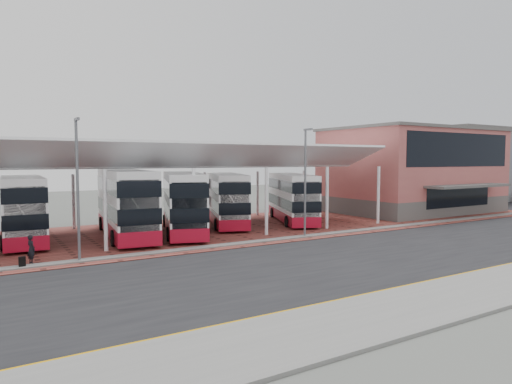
{
  "coord_description": "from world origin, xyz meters",
  "views": [
    {
      "loc": [
        -18.79,
        -20.6,
        5.76
      ],
      "look_at": [
        -1.79,
        7.1,
        3.48
      ],
      "focal_mm": 32.0,
      "sensor_mm": 36.0,
      "label": 1
    }
  ],
  "objects_px": {
    "bus_1": "(23,209)",
    "pedestrian": "(31,249)",
    "terminal": "(412,170)",
    "bus_4": "(226,199)",
    "bus_2": "(125,204)",
    "bus_5": "(292,198)",
    "bus_3": "(183,203)"
  },
  "relations": [
    {
      "from": "bus_1",
      "to": "pedestrian",
      "type": "relative_size",
      "value": 6.97
    },
    {
      "from": "terminal",
      "to": "bus_1",
      "type": "xyz_separation_m",
      "value": [
        -39.12,
        1.33,
        -2.33
      ]
    },
    {
      "from": "bus_4",
      "to": "pedestrian",
      "type": "distance_m",
      "value": 18.33
    },
    {
      "from": "terminal",
      "to": "bus_2",
      "type": "height_order",
      "value": "terminal"
    },
    {
      "from": "bus_4",
      "to": "pedestrian",
      "type": "xyz_separation_m",
      "value": [
        -16.37,
        -8.12,
        -1.44
      ]
    },
    {
      "from": "terminal",
      "to": "pedestrian",
      "type": "height_order",
      "value": "terminal"
    },
    {
      "from": "bus_4",
      "to": "bus_5",
      "type": "xyz_separation_m",
      "value": [
        6.04,
        -1.66,
        -0.05
      ]
    },
    {
      "from": "terminal",
      "to": "bus_2",
      "type": "xyz_separation_m",
      "value": [
        -32.4,
        -0.56,
        -2.13
      ]
    },
    {
      "from": "bus_3",
      "to": "bus_5",
      "type": "bearing_deg",
      "value": 22.05
    },
    {
      "from": "bus_5",
      "to": "pedestrian",
      "type": "relative_size",
      "value": 6.72
    },
    {
      "from": "bus_2",
      "to": "bus_5",
      "type": "distance_m",
      "value": 15.43
    },
    {
      "from": "bus_2",
      "to": "bus_3",
      "type": "distance_m",
      "value": 4.37
    },
    {
      "from": "bus_4",
      "to": "pedestrian",
      "type": "height_order",
      "value": "bus_4"
    },
    {
      "from": "pedestrian",
      "to": "bus_5",
      "type": "bearing_deg",
      "value": -94.84
    },
    {
      "from": "bus_2",
      "to": "bus_1",
      "type": "bearing_deg",
      "value": 171.41
    },
    {
      "from": "bus_5",
      "to": "pedestrian",
      "type": "height_order",
      "value": "bus_5"
    },
    {
      "from": "terminal",
      "to": "bus_1",
      "type": "distance_m",
      "value": 39.21
    },
    {
      "from": "bus_2",
      "to": "terminal",
      "type": "bearing_deg",
      "value": 8.1
    },
    {
      "from": "terminal",
      "to": "bus_3",
      "type": "distance_m",
      "value": 28.2
    },
    {
      "from": "terminal",
      "to": "bus_3",
      "type": "xyz_separation_m",
      "value": [
        -28.08,
        -1.25,
        -2.26
      ]
    },
    {
      "from": "bus_5",
      "to": "pedestrian",
      "type": "bearing_deg",
      "value": -140.91
    },
    {
      "from": "terminal",
      "to": "bus_2",
      "type": "distance_m",
      "value": 32.47
    },
    {
      "from": "bus_3",
      "to": "bus_4",
      "type": "height_order",
      "value": "bus_3"
    },
    {
      "from": "bus_1",
      "to": "bus_2",
      "type": "xyz_separation_m",
      "value": [
        6.73,
        -1.89,
        0.19
      ]
    },
    {
      "from": "bus_3",
      "to": "bus_2",
      "type": "bearing_deg",
      "value": -171.01
    },
    {
      "from": "bus_1",
      "to": "bus_5",
      "type": "xyz_separation_m",
      "value": [
        22.15,
        -1.8,
        -0.08
      ]
    },
    {
      "from": "bus_2",
      "to": "pedestrian",
      "type": "distance_m",
      "value": 9.6
    },
    {
      "from": "bus_1",
      "to": "pedestrian",
      "type": "distance_m",
      "value": 8.39
    },
    {
      "from": "bus_2",
      "to": "bus_4",
      "type": "xyz_separation_m",
      "value": [
        9.38,
        1.76,
        -0.23
      ]
    },
    {
      "from": "bus_2",
      "to": "bus_4",
      "type": "height_order",
      "value": "bus_2"
    },
    {
      "from": "bus_4",
      "to": "pedestrian",
      "type": "bearing_deg",
      "value": -133.22
    },
    {
      "from": "bus_2",
      "to": "bus_4",
      "type": "bearing_deg",
      "value": 17.71
    }
  ]
}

